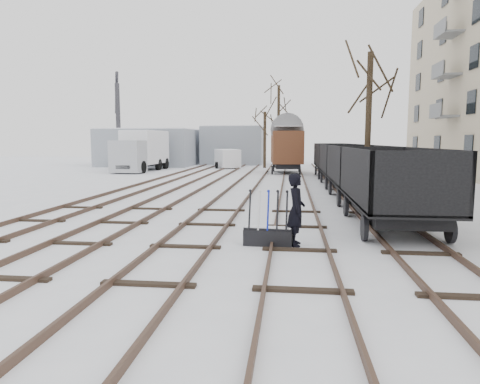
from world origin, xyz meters
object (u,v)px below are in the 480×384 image
(ground_frame, at_px, (268,235))
(panel_van, at_px, (227,158))
(freight_wagon_a, at_px, (391,198))
(crane, at_px, (120,142))
(worker, at_px, (296,210))
(box_van_wagon, at_px, (286,146))
(lorry, at_px, (142,150))

(ground_frame, distance_m, panel_van, 32.74)
(freight_wagon_a, height_order, crane, crane)
(worker, bearing_deg, box_van_wagon, -0.24)
(box_van_wagon, xyz_separation_m, lorry, (-13.27, 0.80, -0.40))
(worker, distance_m, freight_wagon_a, 4.12)
(freight_wagon_a, height_order, box_van_wagon, box_van_wagon)
(crane, bearing_deg, lorry, -77.25)
(ground_frame, distance_m, lorry, 29.85)
(panel_van, distance_m, crane, 11.75)
(worker, distance_m, panel_van, 32.78)
(worker, distance_m, crane, 37.34)
(panel_van, bearing_deg, ground_frame, -100.77)
(ground_frame, distance_m, box_van_wagon, 26.09)
(crane, bearing_deg, ground_frame, -86.42)
(ground_frame, distance_m, crane, 37.10)
(crane, bearing_deg, panel_van, -26.74)
(freight_wagon_a, distance_m, lorry, 29.32)
(worker, relative_size, lorry, 0.24)
(box_van_wagon, relative_size, crane, 0.55)
(worker, bearing_deg, crane, 27.90)
(lorry, xyz_separation_m, panel_van, (7.18, 5.40, -0.92))
(ground_frame, height_order, crane, crane)
(freight_wagon_a, distance_m, box_van_wagon, 23.48)
(ground_frame, xyz_separation_m, freight_wagon_a, (3.84, 2.84, 0.70))
(freight_wagon_a, bearing_deg, lorry, 125.11)
(lorry, xyz_separation_m, crane, (-4.45, 5.84, 0.68))
(freight_wagon_a, xyz_separation_m, lorry, (-16.86, 23.97, 0.93))
(crane, bearing_deg, box_van_wagon, -45.12)
(worker, height_order, panel_van, worker)
(ground_frame, bearing_deg, box_van_wagon, 93.65)
(box_van_wagon, distance_m, panel_van, 8.79)
(box_van_wagon, xyz_separation_m, panel_van, (-6.09, 6.20, -1.33))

